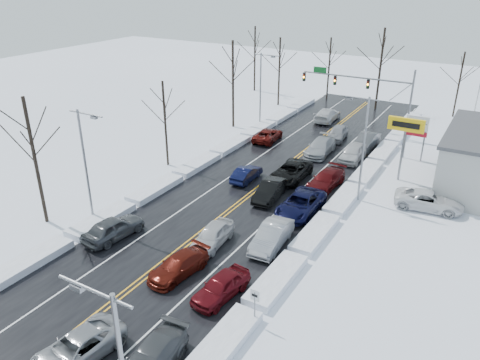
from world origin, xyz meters
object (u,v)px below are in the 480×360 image
Objects in this scene: flagpole at (480,92)px; oncoming_car_0 at (246,180)px; tires_plus_sign at (406,129)px; traffic_signal_mast at (367,87)px.

oncoming_car_0 is at bearing -128.43° from flagpole.
flagpole is (4.67, 14.01, 0.93)m from tires_plus_sign.
traffic_signal_mast is 1.33× the size of flagpole.
traffic_signal_mast is 20.75m from oncoming_car_0.
traffic_signal_mast is 3.24× the size of oncoming_car_0.
tires_plus_sign reaches higher than oncoming_car_0.
traffic_signal_mast is 2.21× the size of tires_plus_sign.
flagpole is 2.44× the size of oncoming_car_0.
flagpole reaches higher than traffic_signal_mast.
oncoming_car_0 is (-16.93, -21.33, -5.93)m from flagpole.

